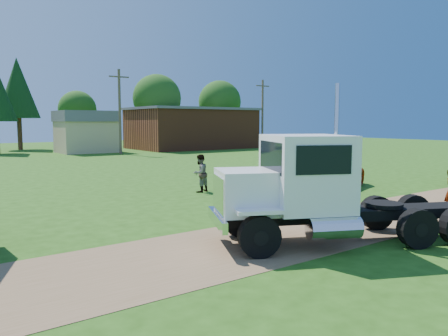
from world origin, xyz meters
TOP-DOWN VIEW (x-y plane):
  - ground at (0.00, 0.00)m, footprint 140.00×140.00m
  - dirt_track at (0.00, 0.00)m, footprint 120.00×4.20m
  - white_semi_tractor at (-3.32, -0.96)m, footprint 7.59×5.22m
  - orange_pickup at (5.44, 5.82)m, footprint 6.11×4.35m
  - spectator_b at (-0.88, 8.51)m, footprint 1.10×0.98m
  - brick_building at (18.00, 40.00)m, footprint 15.40×10.40m
  - tan_shed at (4.00, 40.00)m, footprint 6.20×5.40m
  - utility_poles at (6.00, 35.00)m, footprint 42.20×0.28m
  - tree_row at (1.61, 48.99)m, footprint 56.36×15.08m

SIDE VIEW (x-z plane):
  - ground at x=0.00m, z-range 0.00..0.00m
  - dirt_track at x=0.00m, z-range 0.00..0.01m
  - orange_pickup at x=5.44m, z-range 0.00..1.55m
  - spectator_b at x=-0.88m, z-range 0.00..1.86m
  - white_semi_tractor at x=-3.32m, z-range -0.72..3.84m
  - tan_shed at x=4.00m, z-range 0.07..4.77m
  - brick_building at x=18.00m, z-range 0.01..5.31m
  - utility_poles at x=6.00m, z-range 0.21..9.21m
  - tree_row at x=1.61m, z-range 1.18..12.57m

